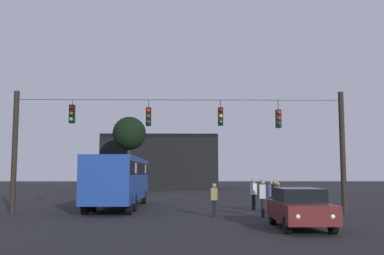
{
  "coord_description": "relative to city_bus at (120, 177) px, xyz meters",
  "views": [
    {
      "loc": [
        0.27,
        -7.63,
        2.09
      ],
      "look_at": [
        0.66,
        16.16,
        4.53
      ],
      "focal_mm": 41.73,
      "sensor_mm": 36.0,
      "label": 1
    }
  ],
  "objects": [
    {
      "name": "ground_plane",
      "position": [
        3.65,
        5.09,
        -1.87
      ],
      "size": [
        168.0,
        168.0,
        0.0
      ],
      "primitive_type": "plane",
      "color": "black",
      "rests_on": "ground"
    },
    {
      "name": "overhead_signal_span",
      "position": [
        3.65,
        -3.96,
        1.87
      ],
      "size": [
        17.28,
        0.44,
        6.36
      ],
      "color": "black",
      "rests_on": "ground"
    },
    {
      "name": "city_bus",
      "position": [
        0.0,
        0.0,
        0.0
      ],
      "size": [
        2.57,
        11.0,
        3.0
      ],
      "color": "navy",
      "rests_on": "ground"
    },
    {
      "name": "car_near_right",
      "position": [
        8.28,
        -10.0,
        -1.07
      ],
      "size": [
        1.87,
        4.36,
        1.52
      ],
      "color": "#511919",
      "rests_on": "ground"
    },
    {
      "name": "pedestrian_crossing_left",
      "position": [
        5.35,
        -5.3,
        -0.97
      ],
      "size": [
        0.34,
        0.41,
        1.6
      ],
      "color": "black",
      "rests_on": "ground"
    },
    {
      "name": "pedestrian_crossing_center",
      "position": [
        7.64,
        -5.65,
        -0.84
      ],
      "size": [
        0.34,
        0.42,
        1.79
      ],
      "color": "black",
      "rests_on": "ground"
    },
    {
      "name": "pedestrian_crossing_right",
      "position": [
        9.08,
        -2.25,
        -0.96
      ],
      "size": [
        0.32,
        0.41,
        1.61
      ],
      "color": "black",
      "rests_on": "ground"
    },
    {
      "name": "pedestrian_near_bus",
      "position": [
        7.87,
        -1.32,
        -0.87
      ],
      "size": [
        0.34,
        0.42,
        1.75
      ],
      "color": "black",
      "rests_on": "ground"
    },
    {
      "name": "pedestrian_trailing",
      "position": [
        8.52,
        -4.18,
        -0.87
      ],
      "size": [
        0.29,
        0.39,
        1.75
      ],
      "color": "black",
      "rests_on": "ground"
    },
    {
      "name": "pedestrian_far_side",
      "position": [
        8.53,
        -3.15,
        -0.89
      ],
      "size": [
        0.29,
        0.39,
        1.72
      ],
      "color": "black",
      "rests_on": "ground"
    },
    {
      "name": "corner_building",
      "position": [
        0.64,
        35.45,
        1.68
      ],
      "size": [
        15.0,
        12.52,
        7.09
      ],
      "color": "black",
      "rests_on": "ground"
    },
    {
      "name": "tree_left_silhouette",
      "position": [
        -2.35,
        23.18,
        4.62
      ],
      "size": [
        3.76,
        3.76,
        8.45
      ],
      "color": "#2D2116",
      "rests_on": "ground"
    }
  ]
}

